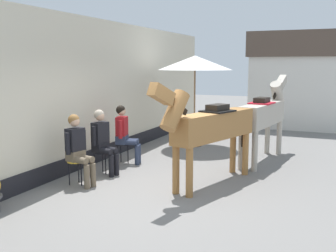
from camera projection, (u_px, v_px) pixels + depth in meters
ground_plane at (211, 158)px, 10.06m from camera, size 40.00×40.00×0.00m
pub_facade_wall at (90, 98)px, 9.45m from camera, size 0.34×14.00×3.40m
distant_cottage at (297, 79)px, 15.00m from camera, size 3.40×2.60×3.50m
seated_visitor_near at (78, 146)px, 7.71m from camera, size 0.61×0.48×1.39m
seated_visitor_middle at (102, 138)px, 8.50m from camera, size 0.61×0.48×1.39m
seated_visitor_far at (125, 131)px, 9.40m from camera, size 0.61×0.48×1.39m
saddled_horse_near at (210, 126)px, 7.66m from camera, size 1.18×2.90×2.06m
saddled_horse_far at (264, 114)px, 9.64m from camera, size 0.73×2.99×2.06m
cafe_parasol at (195, 63)px, 11.24m from camera, size 2.10×2.10×2.58m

